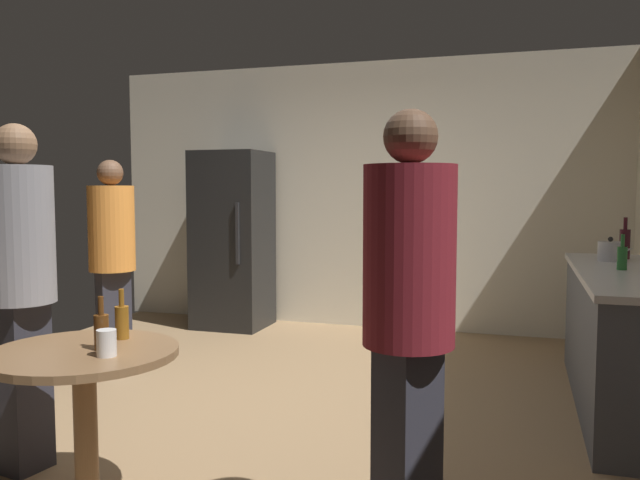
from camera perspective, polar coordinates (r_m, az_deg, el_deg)
The scene contains 14 objects.
ground_plane at distance 4.39m, azimuth -5.35°, elevation -15.01°, with size 5.20×5.20×0.10m, color #9E7C56.
wall_back at distance 6.64m, azimuth 3.36°, elevation 3.94°, with size 5.32×0.06×2.70m, color silver.
refrigerator at distance 6.66m, azimuth -7.74°, elevation 0.03°, with size 0.70×0.68×1.80m.
kitchen_counter at distance 4.62m, azimuth 25.56°, elevation -7.98°, with size 0.64×2.22×0.90m.
kettle at distance 5.09m, azimuth 24.34°, elevation -0.91°, with size 0.24×0.17×0.18m.
wine_bottle_on_counter at distance 5.29m, azimuth 25.39°, elevation -0.24°, with size 0.08×0.08×0.31m.
beer_bottle_on_counter at distance 4.56m, azimuth 25.20°, elevation -1.37°, with size 0.06×0.06×0.23m.
foreground_table at distance 2.99m, azimuth -20.17°, elevation -11.04°, with size 0.80×0.80×0.73m.
beer_bottle_amber at distance 3.09m, azimuth -17.14°, elevation -6.85°, with size 0.06×0.06×0.23m.
beer_bottle_brown at distance 2.91m, azimuth -18.80°, elevation -7.59°, with size 0.06×0.06×0.23m.
plastic_cup_white at distance 2.80m, azimuth -18.38°, elevation -8.65°, with size 0.08×0.08×0.11m, color white.
person_in_gray_shirt at distance 3.51m, azimuth -25.06°, elevation -2.42°, with size 0.39×0.39×1.74m.
person_in_maroon_shirt at distance 2.40m, azimuth 7.87°, elevation -5.53°, with size 0.47×0.47×1.71m.
person_in_orange_shirt at distance 5.07m, azimuth -17.94°, elevation -0.93°, with size 0.47×0.47×1.64m.
Camera 1 is at (1.61, -3.82, 1.42)m, focal length 36.12 mm.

